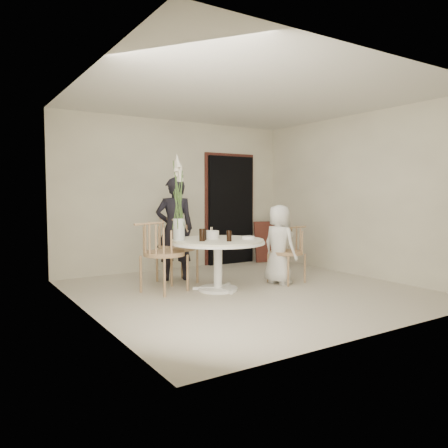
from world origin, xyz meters
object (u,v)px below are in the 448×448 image
girl (175,229)px  table (218,247)px  chair_left (157,247)px  chair_far (172,240)px  chair_right (292,246)px  birthday_cake (211,235)px  flower_vase (179,202)px  boy (279,244)px

girl → table: bearing=118.8°
girl → chair_left: bearing=68.0°
chair_far → chair_right: (1.54, -1.06, -0.08)m
girl → birthday_cake: (0.14, -0.88, -0.03)m
table → birthday_cake: 0.22m
chair_left → birthday_cake: (0.78, -0.14, 0.14)m
chair_right → birthday_cake: size_ratio=3.65×
chair_left → chair_far: bearing=-60.1°
girl → chair_right: bearing=162.1°
chair_right → table: bearing=-103.6°
chair_right → birthday_cake: (-1.34, 0.23, 0.23)m
table → chair_right: (1.30, -0.09, -0.05)m
chair_far → birthday_cake: size_ratio=4.16×
chair_right → flower_vase: flower_vase is taller
chair_far → chair_left: 0.90m
chair_far → chair_right: size_ratio=1.14×
chair_left → boy: (1.85, -0.38, -0.04)m
birthday_cake → chair_left: bearing=169.8°
chair_far → chair_left: bearing=-133.3°
table → flower_vase: size_ratio=1.11×
flower_vase → chair_left: bearing=167.7°
table → flower_vase: bearing=157.6°
chair_far → birthday_cake: bearing=-80.1°
chair_left → birthday_cake: 0.80m
chair_left → flower_vase: flower_vase is taller
girl → flower_vase: size_ratio=1.36×
table → flower_vase: flower_vase is taller
table → boy: size_ratio=1.10×
chair_right → girl: bearing=-136.3°
flower_vase → girl: bearing=67.7°
chair_right → boy: size_ratio=0.72×
boy → flower_vase: (-1.55, 0.31, 0.66)m
table → chair_left: 0.86m
flower_vase → chair_far: bearing=70.7°
chair_left → boy: bearing=-122.2°
chair_far → flower_vase: 1.02m
chair_far → flower_vase: flower_vase is taller
chair_right → flower_vase: 1.96m
girl → boy: bearing=156.3°
table → boy: 1.04m
chair_right → chair_left: (-2.11, 0.37, 0.09)m
chair_far → boy: 1.67m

